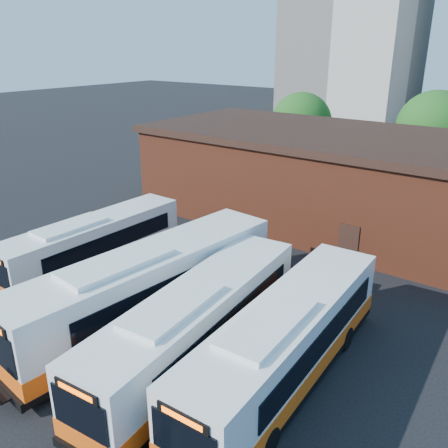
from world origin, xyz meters
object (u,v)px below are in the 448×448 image
Objects in this scene: bus_west at (94,246)px; bus_east at (286,346)px; bus_mideast at (197,329)px; bus_midwest at (150,291)px.

bus_east is at bearing -6.81° from bus_west.
bus_west is at bearing 157.99° from bus_mideast.
bus_west is at bearing 167.22° from bus_midwest.
bus_midwest is at bearing -16.84° from bus_west.
bus_midwest is at bearing 179.29° from bus_east.
bus_west is 13.59m from bus_east.
bus_midwest reaches higher than bus_east.
bus_mideast reaches higher than bus_west.
bus_mideast is (3.47, -0.82, -0.17)m from bus_midwest.
bus_midwest reaches higher than bus_mideast.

